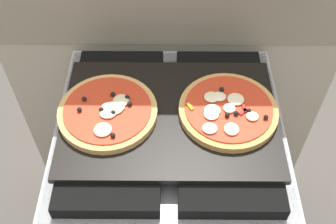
{
  "coord_description": "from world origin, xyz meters",
  "views": [
    {
      "loc": [
        0.0,
        -0.65,
        1.7
      ],
      "look_at": [
        0.0,
        0.0,
        0.93
      ],
      "focal_mm": 43.7,
      "sensor_mm": 36.0,
      "label": 1
    }
  ],
  "objects": [
    {
      "name": "kitchen_backsplash",
      "position": [
        0.0,
        0.33,
        0.79
      ],
      "size": [
        1.1,
        0.09,
        1.55
      ],
      "color": "#B2A893",
      "rests_on": "ground_plane"
    },
    {
      "name": "stove",
      "position": [
        -0.0,
        -0.0,
        0.45
      ],
      "size": [
        0.6,
        0.64,
        0.9
      ],
      "color": "#B7BABF",
      "rests_on": "ground_plane"
    },
    {
      "name": "baking_tray",
      "position": [
        0.0,
        0.0,
        0.91
      ],
      "size": [
        0.54,
        0.38,
        0.02
      ],
      "primitive_type": "cube",
      "color": "black",
      "rests_on": "stove"
    },
    {
      "name": "pizza_left",
      "position": [
        -0.15,
        0.0,
        0.93
      ],
      "size": [
        0.25,
        0.25,
        0.03
      ],
      "color": "tan",
      "rests_on": "baking_tray"
    },
    {
      "name": "pizza_right",
      "position": [
        0.14,
        0.01,
        0.93
      ],
      "size": [
        0.25,
        0.25,
        0.03
      ],
      "color": "tan",
      "rests_on": "baking_tray"
    }
  ]
}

